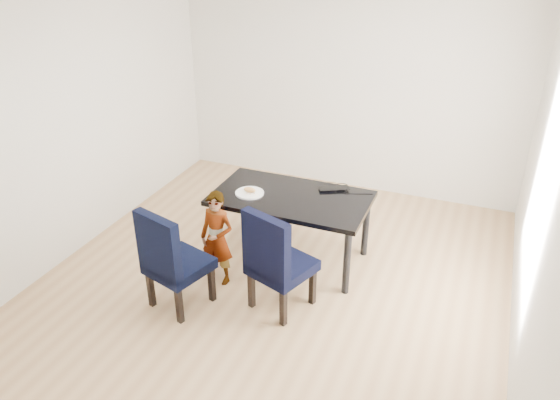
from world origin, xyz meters
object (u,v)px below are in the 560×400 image
at_px(plate, 250,193).
at_px(laptop, 333,187).
at_px(chair_left, 178,257).
at_px(chair_right, 282,258).
at_px(dining_table, 291,228).
at_px(child, 217,238).

bearing_deg(plate, laptop, 30.99).
relative_size(chair_left, chair_right, 0.99).
height_order(chair_left, chair_right, chair_right).
bearing_deg(chair_left, chair_right, 36.63).
bearing_deg(dining_table, laptop, 45.57).
distance_m(child, laptop, 1.35).
relative_size(dining_table, child, 1.62).
distance_m(chair_right, child, 0.75).
relative_size(dining_table, plate, 5.38).
height_order(chair_left, laptop, chair_left).
distance_m(chair_left, plate, 1.06).
relative_size(chair_right, child, 1.06).
relative_size(dining_table, chair_left, 1.55).
bearing_deg(plate, chair_left, -104.61).
height_order(dining_table, chair_left, chair_left).
bearing_deg(chair_left, child, 87.78).
height_order(chair_right, plate, chair_right).
xyz_separation_m(child, plate, (0.11, 0.54, 0.26)).
relative_size(chair_left, laptop, 3.38).
bearing_deg(laptop, child, 21.79).
distance_m(chair_right, plate, 0.95).
height_order(dining_table, child, child).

